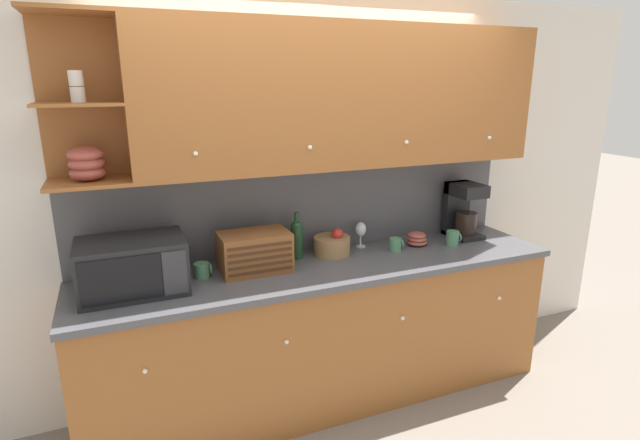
{
  "coord_description": "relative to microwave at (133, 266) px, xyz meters",
  "views": [
    {
      "loc": [
        -1.16,
        -3.01,
        2.06
      ],
      "look_at": [
        0.0,
        -0.22,
        1.21
      ],
      "focal_mm": 28.0,
      "sensor_mm": 36.0,
      "label": 1
    }
  ],
  "objects": [
    {
      "name": "bread_box",
      "position": [
        0.69,
        0.05,
        -0.03
      ],
      "size": [
        0.41,
        0.26,
        0.24
      ],
      "color": "brown",
      "rests_on": "counter_unit"
    },
    {
      "name": "mug_blue_second",
      "position": [
        2.09,
        -0.01,
        -0.1
      ],
      "size": [
        0.1,
        0.09,
        0.1
      ],
      "color": "#4C845B",
      "rests_on": "counter_unit"
    },
    {
      "name": "coffee_maker",
      "position": [
        2.28,
        0.15,
        0.06
      ],
      "size": [
        0.2,
        0.26,
        0.4
      ],
      "color": "black",
      "rests_on": "counter_unit"
    },
    {
      "name": "microwave",
      "position": [
        0.0,
        0.0,
        0.0
      ],
      "size": [
        0.56,
        0.38,
        0.3
      ],
      "color": "black",
      "rests_on": "counter_unit"
    },
    {
      "name": "fruit_basket",
      "position": [
        1.24,
        0.15,
        -0.08
      ],
      "size": [
        0.24,
        0.24,
        0.18
      ],
      "color": "#937047",
      "rests_on": "counter_unit"
    },
    {
      "name": "wall_back",
      "position": [
        1.13,
        0.33,
        0.2
      ],
      "size": [
        5.4,
        0.06,
        2.6
      ],
      "color": "silver",
      "rests_on": "ground_plane"
    },
    {
      "name": "upper_cabinets",
      "position": [
        1.29,
        0.13,
        0.86
      ],
      "size": [
        3.0,
        0.35,
        0.86
      ],
      "color": "#935628",
      "rests_on": "backsplash_panel"
    },
    {
      "name": "backsplash_panel",
      "position": [
        1.13,
        0.29,
        0.15
      ],
      "size": [
        3.0,
        0.01,
        0.59
      ],
      "color": "#4C4C51",
      "rests_on": "counter_unit"
    },
    {
      "name": "bowl_stack_on_counter",
      "position": [
        1.86,
        0.09,
        -0.1
      ],
      "size": [
        0.14,
        0.14,
        0.09
      ],
      "color": "#9E473D",
      "rests_on": "counter_unit"
    },
    {
      "name": "mug",
      "position": [
        0.38,
        0.06,
        -0.1
      ],
      "size": [
        0.1,
        0.09,
        0.09
      ],
      "color": "#4C845B",
      "rests_on": "counter_unit"
    },
    {
      "name": "wine_bottle",
      "position": [
        1.0,
        0.16,
        -0.01
      ],
      "size": [
        0.08,
        0.08,
        0.31
      ],
      "color": "#19381E",
      "rests_on": "counter_unit"
    },
    {
      "name": "wine_glass",
      "position": [
        1.48,
        0.21,
        -0.03
      ],
      "size": [
        0.07,
        0.07,
        0.18
      ],
      "color": "silver",
      "rests_on": "counter_unit"
    },
    {
      "name": "mug_patterned_third",
      "position": [
        1.67,
        0.04,
        -0.1
      ],
      "size": [
        0.09,
        0.08,
        0.09
      ],
      "color": "#4C845B",
      "rests_on": "counter_unit"
    },
    {
      "name": "ground_plane",
      "position": [
        1.13,
        0.3,
        -1.1
      ],
      "size": [
        24.0,
        24.0,
        0.0
      ],
      "primitive_type": "plane",
      "color": "slate"
    },
    {
      "name": "counter_unit",
      "position": [
        1.13,
        -0.02,
        -0.62
      ],
      "size": [
        3.02,
        0.66,
        0.95
      ],
      "color": "#935628",
      "rests_on": "ground_plane"
    }
  ]
}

